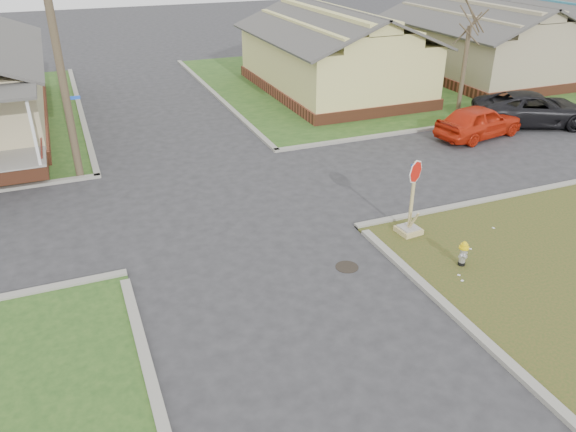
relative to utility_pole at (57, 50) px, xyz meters
name	(u,v)px	position (x,y,z in m)	size (l,w,h in m)	color
ground	(266,274)	(4.20, -8.90, -4.66)	(120.00, 120.00, 0.00)	#29292B
verge_far_right	(483,68)	(26.20, 9.10, -4.64)	(37.00, 19.00, 0.05)	#264A1A
curbs	(216,200)	(4.20, -3.90, -4.66)	(80.00, 40.00, 0.12)	gray
manhole	(347,267)	(6.40, -9.40, -4.66)	(0.64, 0.64, 0.01)	black
side_house_yellow	(333,52)	(14.20, 7.60, -2.47)	(7.60, 11.60, 4.70)	brown
side_house_tan	(479,40)	(24.20, 7.60, -2.47)	(7.60, 11.60, 4.70)	brown
utility_pole	(57,50)	(0.00, 0.00, 0.00)	(1.80, 0.28, 9.00)	#3D3223
tree_mid_right	(463,71)	(18.20, 1.30, -2.51)	(0.22, 0.22, 4.20)	#3D3223
fire_hydrant	(463,252)	(9.36, -10.55, -4.21)	(0.28, 0.28, 0.74)	black
stop_sign	(410,218)	(9.01, -8.43, -4.10)	(0.68, 0.66, 2.39)	tan
red_sedan	(479,121)	(16.79, -1.95, -3.93)	(1.72, 4.28, 1.46)	red
dark_pickup	(534,109)	(20.35, -1.44, -3.91)	(2.51, 5.44, 1.51)	black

